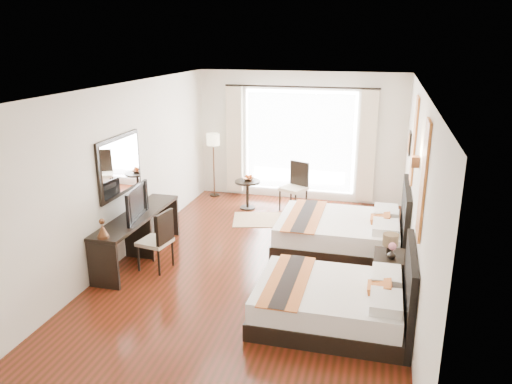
% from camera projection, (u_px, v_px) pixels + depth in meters
% --- Properties ---
extents(floor, '(4.50, 7.50, 0.01)m').
position_uv_depth(floor, '(257.00, 270.00, 7.81)').
color(floor, '#3B1A0A').
rests_on(floor, ground).
extents(ceiling, '(4.50, 7.50, 0.02)m').
position_uv_depth(ceiling, '(257.00, 89.00, 6.98)').
color(ceiling, white).
rests_on(ceiling, wall_headboard).
extents(wall_headboard, '(0.01, 7.50, 2.80)m').
position_uv_depth(wall_headboard, '(415.00, 195.00, 6.86)').
color(wall_headboard, silver).
rests_on(wall_headboard, floor).
extents(wall_desk, '(0.01, 7.50, 2.80)m').
position_uv_depth(wall_desk, '(121.00, 174.00, 7.93)').
color(wall_desk, silver).
rests_on(wall_desk, floor).
extents(wall_window, '(4.50, 0.01, 2.80)m').
position_uv_depth(wall_window, '(300.00, 137.00, 10.85)').
color(wall_window, silver).
rests_on(wall_window, floor).
extents(wall_entry, '(4.50, 0.01, 2.80)m').
position_uv_depth(wall_entry, '(140.00, 313.00, 3.93)').
color(wall_entry, silver).
rests_on(wall_entry, floor).
extents(window_glass, '(2.40, 0.02, 2.20)m').
position_uv_depth(window_glass, '(300.00, 142.00, 10.87)').
color(window_glass, white).
rests_on(window_glass, wall_window).
extents(sheer_curtain, '(2.30, 0.02, 2.10)m').
position_uv_depth(sheer_curtain, '(299.00, 142.00, 10.81)').
color(sheer_curtain, white).
rests_on(sheer_curtain, wall_window).
extents(drape_left, '(0.35, 0.14, 2.35)m').
position_uv_depth(drape_left, '(235.00, 140.00, 11.13)').
color(drape_left, beige).
rests_on(drape_left, floor).
extents(drape_right, '(0.35, 0.14, 2.35)m').
position_uv_depth(drape_right, '(367.00, 147.00, 10.44)').
color(drape_right, beige).
rests_on(drape_right, floor).
extents(art_panel_near, '(0.03, 0.50, 1.35)m').
position_uv_depth(art_panel_near, '(423.00, 180.00, 5.59)').
color(art_panel_near, maroon).
rests_on(art_panel_near, wall_headboard).
extents(art_panel_far, '(0.03, 0.50, 1.35)m').
position_uv_depth(art_panel_far, '(414.00, 140.00, 7.73)').
color(art_panel_far, maroon).
rests_on(art_panel_far, wall_headboard).
extents(wall_sconce, '(0.10, 0.14, 0.14)m').
position_uv_depth(wall_sconce, '(415.00, 162.00, 6.54)').
color(wall_sconce, '#4F2F1C').
rests_on(wall_sconce, wall_headboard).
extents(mirror_frame, '(0.04, 1.25, 0.95)m').
position_uv_depth(mirror_frame, '(120.00, 166.00, 7.82)').
color(mirror_frame, black).
rests_on(mirror_frame, wall_desk).
extents(mirror_glass, '(0.01, 1.12, 0.82)m').
position_uv_depth(mirror_glass, '(121.00, 166.00, 7.82)').
color(mirror_glass, white).
rests_on(mirror_glass, mirror_frame).
extents(bed_near, '(1.93, 1.50, 1.08)m').
position_uv_depth(bed_near, '(336.00, 302.00, 6.30)').
color(bed_near, black).
rests_on(bed_near, floor).
extents(bed_far, '(2.13, 1.66, 1.20)m').
position_uv_depth(bed_far, '(344.00, 233.00, 8.45)').
color(bed_far, black).
rests_on(bed_far, floor).
extents(nightstand, '(0.47, 0.58, 0.55)m').
position_uv_depth(nightstand, '(389.00, 273.00, 7.08)').
color(nightstand, black).
rests_on(nightstand, floor).
extents(table_lamp, '(0.22, 0.22, 0.35)m').
position_uv_depth(table_lamp, '(390.00, 241.00, 7.00)').
color(table_lamp, black).
rests_on(table_lamp, nightstand).
extents(vase, '(0.15, 0.15, 0.12)m').
position_uv_depth(vase, '(391.00, 258.00, 6.90)').
color(vase, black).
rests_on(vase, nightstand).
extents(console_desk, '(0.50, 2.20, 0.76)m').
position_uv_depth(console_desk, '(138.00, 236.00, 8.12)').
color(console_desk, black).
rests_on(console_desk, floor).
extents(television, '(0.24, 0.90, 0.51)m').
position_uv_depth(television, '(132.00, 202.00, 7.78)').
color(television, black).
rests_on(television, console_desk).
extents(bronze_figurine, '(0.21, 0.21, 0.25)m').
position_uv_depth(bronze_figurine, '(103.00, 229.00, 7.04)').
color(bronze_figurine, '#4F2F1C').
rests_on(bronze_figurine, console_desk).
extents(desk_chair, '(0.51, 0.51, 0.96)m').
position_uv_depth(desk_chair, '(157.00, 251.00, 7.76)').
color(desk_chair, beige).
rests_on(desk_chair, floor).
extents(floor_lamp, '(0.29, 0.29, 1.44)m').
position_uv_depth(floor_lamp, '(213.00, 144.00, 11.08)').
color(floor_lamp, black).
rests_on(floor_lamp, floor).
extents(side_table, '(0.53, 0.53, 0.61)m').
position_uv_depth(side_table, '(247.00, 195.00, 10.51)').
color(side_table, black).
rests_on(side_table, floor).
extents(fruit_bowl, '(0.26, 0.26, 0.05)m').
position_uv_depth(fruit_bowl, '(249.00, 179.00, 10.43)').
color(fruit_bowl, '#442B18').
rests_on(fruit_bowl, side_table).
extents(window_chair, '(0.62, 0.62, 1.01)m').
position_uv_depth(window_chair, '(294.00, 196.00, 10.41)').
color(window_chair, beige).
rests_on(window_chair, floor).
extents(jute_rug, '(1.42, 1.13, 0.01)m').
position_uv_depth(jute_rug, '(265.00, 220.00, 9.92)').
color(jute_rug, tan).
rests_on(jute_rug, floor).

